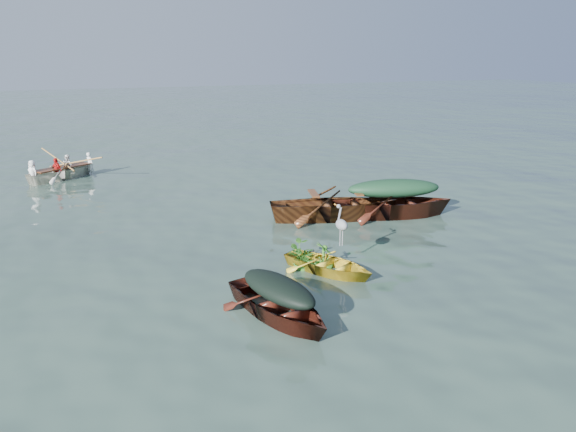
% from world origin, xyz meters
% --- Properties ---
extents(ground, '(140.00, 140.00, 0.00)m').
position_xyz_m(ground, '(0.00, 0.00, 0.00)').
color(ground, '#3A5145').
rests_on(ground, ground).
extents(yellow_dinghy, '(2.28, 2.86, 0.68)m').
position_xyz_m(yellow_dinghy, '(-0.41, 1.01, 0.00)').
color(yellow_dinghy, yellow).
rests_on(yellow_dinghy, ground).
extents(dark_covered_boat, '(2.08, 3.63, 0.84)m').
position_xyz_m(dark_covered_boat, '(-2.19, -0.56, 0.00)').
color(dark_covered_boat, '#431A0F').
rests_on(dark_covered_boat, ground).
extents(green_tarp_boat, '(5.06, 2.72, 1.16)m').
position_xyz_m(green_tarp_boat, '(3.20, 4.10, 0.00)').
color(green_tarp_boat, '#42170F').
rests_on(green_tarp_boat, ground).
extents(open_wooden_boat, '(5.31, 2.85, 1.23)m').
position_xyz_m(open_wooden_boat, '(1.57, 4.54, 0.00)').
color(open_wooden_boat, brown).
rests_on(open_wooden_boat, ground).
extents(rowed_boat, '(3.87, 3.12, 0.90)m').
position_xyz_m(rowed_boat, '(-5.35, 13.13, 0.00)').
color(rowed_boat, white).
rests_on(rowed_boat, ground).
extents(dark_tarp_cover, '(1.14, 1.99, 0.40)m').
position_xyz_m(dark_tarp_cover, '(-2.19, -0.56, 0.62)').
color(dark_tarp_cover, black).
rests_on(dark_tarp_cover, dark_covered_boat).
extents(green_tarp_cover, '(2.78, 1.49, 0.52)m').
position_xyz_m(green_tarp_cover, '(3.20, 4.10, 0.84)').
color(green_tarp_cover, '#193D23').
rests_on(green_tarp_cover, green_tarp_boat).
extents(thwart_benches, '(2.69, 1.58, 0.04)m').
position_xyz_m(thwart_benches, '(1.57, 4.54, 0.63)').
color(thwart_benches, '#572D14').
rests_on(thwart_benches, open_wooden_boat).
extents(heron, '(0.44, 0.49, 0.92)m').
position_xyz_m(heron, '(0.05, 1.32, 0.80)').
color(heron, '#93959B').
rests_on(heron, yellow_dinghy).
extents(dinghy_weeds, '(1.05, 1.13, 0.60)m').
position_xyz_m(dinghy_weeds, '(-0.65, 1.50, 0.64)').
color(dinghy_weeds, '#2C651A').
rests_on(dinghy_weeds, yellow_dinghy).
extents(rowers, '(2.83, 2.37, 0.76)m').
position_xyz_m(rowers, '(-5.35, 13.13, 0.83)').
color(rowers, white).
rests_on(rowers, rowed_boat).
extents(oars, '(1.94, 2.50, 0.06)m').
position_xyz_m(oars, '(-5.35, 13.13, 0.48)').
color(oars, olive).
rests_on(oars, rowed_boat).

